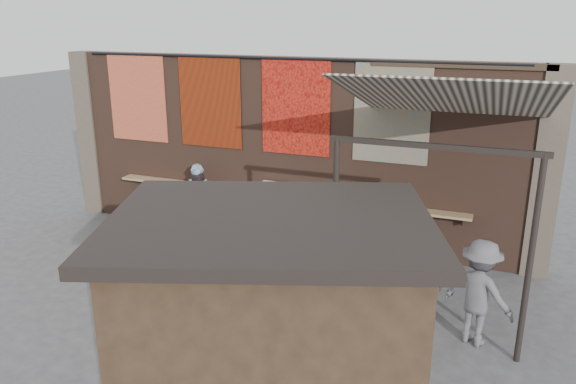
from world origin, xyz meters
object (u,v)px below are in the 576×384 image
object	(u,v)px
scooter_stool_5	(275,233)
scooter_stool_9	(384,246)
scooter_stool_2	(205,223)
market_stall	(272,363)
shelf_box	(273,188)
scooter_stool_8	(357,241)
scooter_stool_4	(249,228)
shopper_tan	(418,271)
diner_right	(201,206)
scooter_stool_0	(159,214)
scooter_stool_6	(300,235)
shopper_navy	(415,263)
diner_left	(199,201)
scooter_stool_1	(179,217)
scooter_stool_3	(225,225)
scooter_stool_7	(329,239)
shopper_grey	(479,293)

from	to	relation	value
scooter_stool_5	scooter_stool_9	size ratio (longest dim) A/B	0.92
scooter_stool_2	market_stall	world-z (taller)	market_stall
scooter_stool_5	scooter_stool_9	xyz separation A→B (m)	(2.35, 0.06, 0.03)
shelf_box	scooter_stool_8	size ratio (longest dim) A/B	0.68
scooter_stool_4	shopper_tan	distance (m)	4.31
scooter_stool_9	diner_right	bearing A→B (deg)	-179.03
scooter_stool_0	scooter_stool_6	world-z (taller)	scooter_stool_0
scooter_stool_4	scooter_stool_0	bearing A→B (deg)	179.70
scooter_stool_9	shopper_navy	distance (m)	2.01
scooter_stool_6	diner_left	bearing A→B (deg)	179.58
scooter_stool_9	market_stall	world-z (taller)	market_stall
scooter_stool_4	scooter_stool_8	bearing A→B (deg)	0.34
shopper_navy	scooter_stool_5	bearing A→B (deg)	-67.15
scooter_stool_2	diner_left	bearing A→B (deg)	175.86
scooter_stool_1	scooter_stool_8	distance (m)	4.16
scooter_stool_9	scooter_stool_3	bearing A→B (deg)	-179.47
diner_left	scooter_stool_3	bearing A→B (deg)	-16.92
scooter_stool_0	scooter_stool_4	distance (m)	2.32
scooter_stool_0	scooter_stool_5	distance (m)	2.93
diner_right	scooter_stool_8	bearing A→B (deg)	-15.84
scooter_stool_9	scooter_stool_0	bearing A→B (deg)	-179.72
diner_right	scooter_stool_7	bearing A→B (deg)	-16.08
shopper_navy	scooter_stool_7	bearing A→B (deg)	-79.91
scooter_stool_7	scooter_stool_9	distance (m)	1.14
scooter_stool_8	scooter_stool_2	bearing A→B (deg)	-179.60
diner_right	shopper_navy	bearing A→B (deg)	-35.09
shelf_box	scooter_stool_4	bearing A→B (deg)	-146.84
scooter_stool_5	shopper_tan	distance (m)	3.75
scooter_stool_0	diner_right	bearing A→B (deg)	-2.18
scooter_stool_8	shopper_tan	distance (m)	2.37
shelf_box	scooter_stool_0	bearing A→B (deg)	-174.09
scooter_stool_6	scooter_stool_3	bearing A→B (deg)	179.23
scooter_stool_7	shopper_tan	bearing A→B (deg)	-40.73
scooter_stool_3	scooter_stool_9	size ratio (longest dim) A/B	0.91
scooter_stool_2	scooter_stool_5	world-z (taller)	scooter_stool_5
scooter_stool_9	shopper_navy	size ratio (longest dim) A/B	0.46
scooter_stool_8	diner_right	distance (m)	3.59
shopper_tan	scooter_stool_9	bearing A→B (deg)	97.58
scooter_stool_7	market_stall	distance (m)	6.10
scooter_stool_5	diner_right	size ratio (longest dim) A/B	0.50
scooter_stool_6	scooter_stool_9	world-z (taller)	scooter_stool_9
scooter_stool_0	scooter_stool_7	world-z (taller)	scooter_stool_0
shelf_box	shopper_grey	xyz separation A→B (m)	(4.42, -2.60, -0.41)
scooter_stool_3	diner_left	size ratio (longest dim) A/B	0.44
scooter_stool_4	shopper_tan	size ratio (longest dim) A/B	0.49
scooter_stool_4	diner_left	xyz separation A→B (m)	(-1.23, -0.00, 0.48)
scooter_stool_0	scooter_stool_9	world-z (taller)	scooter_stool_0
scooter_stool_2	scooter_stool_8	world-z (taller)	scooter_stool_8
scooter_stool_4	scooter_stool_3	bearing A→B (deg)	179.46
scooter_stool_1	scooter_stool_2	bearing A→B (deg)	2.90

